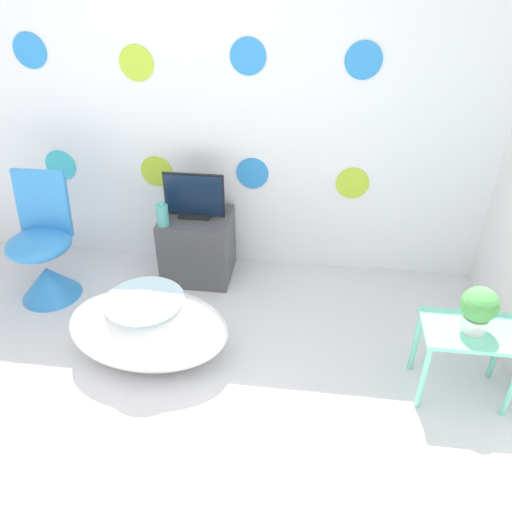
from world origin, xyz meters
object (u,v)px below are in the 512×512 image
(bathtub, at_px, (149,328))
(chair, at_px, (45,261))
(potted_plant_left, at_px, (479,308))
(tv, at_px, (194,198))
(vase, at_px, (162,215))

(bathtub, distance_m, chair, 1.06)
(chair, bearing_deg, potted_plant_left, -11.94)
(tv, bearing_deg, vase, -140.80)
(vase, bearing_deg, tv, 39.20)
(potted_plant_left, bearing_deg, chair, 168.06)
(vase, bearing_deg, bathtub, -82.35)
(potted_plant_left, bearing_deg, vase, 157.11)
(chair, relative_size, tv, 2.08)
(bathtub, relative_size, tv, 2.23)
(tv, relative_size, vase, 2.37)
(tv, bearing_deg, chair, -159.05)
(vase, xyz_separation_m, potted_plant_left, (1.90, -0.80, 0.02))
(potted_plant_left, bearing_deg, tv, 150.72)
(bathtub, bearing_deg, tv, 84.54)
(bathtub, distance_m, vase, 0.85)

